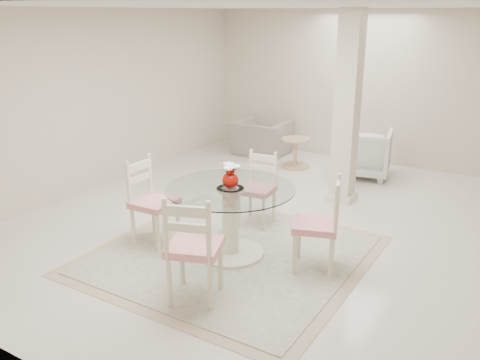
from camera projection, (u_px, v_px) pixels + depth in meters
The scene contains 13 objects.
ground at pixel (270, 222), 6.70m from camera, with size 7.00×7.00×0.00m, color silver.
room_shell at pixel (272, 80), 6.12m from camera, with size 6.02×7.02×2.71m.
column at pixel (347, 109), 7.08m from camera, with size 0.30×0.30×2.70m, color beige.
area_rug at pixel (231, 255), 5.77m from camera, with size 2.89×2.89×0.02m.
dining_table at pixel (231, 222), 5.65m from camera, with size 1.42×1.42×0.82m.
red_vase at pixel (230, 176), 5.48m from camera, with size 0.21×0.20×0.28m.
dining_chair_east at pixel (323, 218), 5.27m from camera, with size 0.58×0.58×1.14m.
dining_chair_north at pixel (259, 183), 6.51m from camera, with size 0.46×0.46×1.04m.
dining_chair_west at pixel (149, 195), 5.93m from camera, with size 0.47×0.46×1.14m.
dining_chair_south at pixel (192, 241), 4.66m from camera, with size 0.62×0.62×1.21m.
recliner_taupe at pixel (261, 137), 9.80m from camera, with size 1.02×0.89×0.66m, color gray.
armchair_white at pixel (363, 152), 8.49m from camera, with size 0.86×0.88×0.80m, color silver.
side_table at pixel (295, 154), 8.98m from camera, with size 0.51×0.51×0.53m.
Camera 1 is at (2.90, -5.48, 2.64)m, focal length 38.00 mm.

